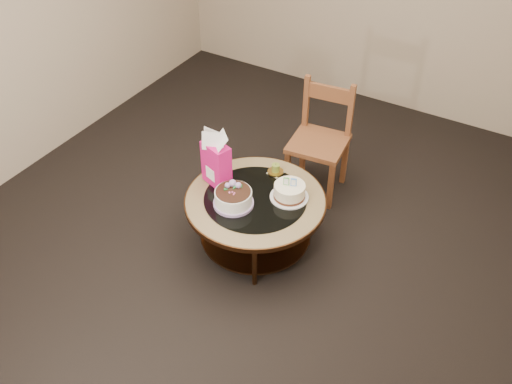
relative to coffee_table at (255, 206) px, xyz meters
The scene contains 8 objects.
ground 0.38m from the coffee_table, 164.05° to the left, with size 5.00×5.00×0.00m, color black.
room_walls 1.16m from the coffee_table, 164.05° to the left, with size 4.52×5.02×2.61m.
coffee_table is the anchor object (origin of this frame).
decorated_cake 0.22m from the coffee_table, 125.35° to the right, with size 0.29×0.29×0.17m.
cream_cake 0.28m from the coffee_table, 32.05° to the left, with size 0.28×0.28×0.18m.
gift_bag 0.44m from the coffee_table, behind, with size 0.24×0.21×0.44m.
pillar_candle 0.34m from the coffee_table, 92.76° to the left, with size 0.12×0.12×0.09m.
dining_chair 0.88m from the coffee_table, 84.02° to the left, with size 0.48×0.48×0.94m.
Camera 1 is at (1.59, -2.66, 3.10)m, focal length 40.00 mm.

